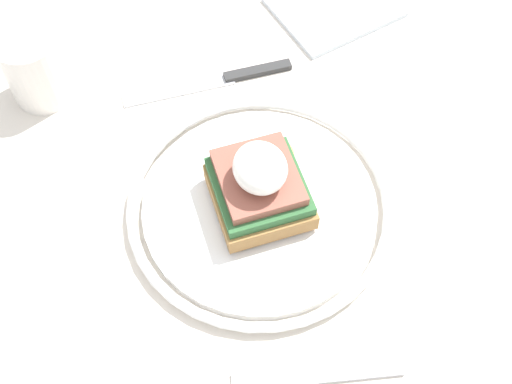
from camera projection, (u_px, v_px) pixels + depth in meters
dining_table at (264, 273)px, 0.72m from camera, size 1.13×0.69×0.72m
plate at (256, 206)px, 0.62m from camera, size 0.26×0.26×0.02m
sandwich at (258, 185)px, 0.59m from camera, size 0.11×0.10×0.08m
fork at (308, 379)px, 0.54m from camera, size 0.05×0.15×0.00m
knife at (222, 79)px, 0.71m from camera, size 0.02×0.19×0.01m
cup at (35, 67)px, 0.67m from camera, size 0.06×0.06×0.08m
napkin at (334, 7)px, 0.77m from camera, size 0.14×0.16×0.01m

